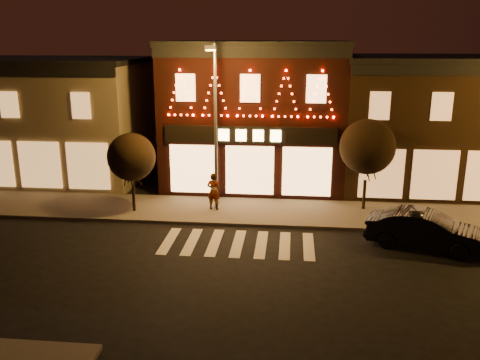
# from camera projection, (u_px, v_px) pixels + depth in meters

# --- Properties ---
(ground) EXTENTS (120.00, 120.00, 0.00)m
(ground) POSITION_uv_depth(u_px,v_px,m) (226.00, 288.00, 17.97)
(ground) COLOR black
(ground) RESTS_ON ground
(sidewalk_far) EXTENTS (44.00, 4.00, 0.15)m
(sidewalk_far) POSITION_uv_depth(u_px,v_px,m) (286.00, 213.00, 25.42)
(sidewalk_far) COLOR #47423D
(sidewalk_far) RESTS_ON ground
(building_left) EXTENTS (12.20, 8.28, 7.30)m
(building_left) POSITION_uv_depth(u_px,v_px,m) (47.00, 118.00, 31.66)
(building_left) COLOR #7E735A
(building_left) RESTS_ON ground
(building_pulp) EXTENTS (10.20, 8.34, 8.30)m
(building_pulp) POSITION_uv_depth(u_px,v_px,m) (256.00, 113.00, 30.24)
(building_pulp) COLOR black
(building_pulp) RESTS_ON ground
(building_right_a) EXTENTS (9.20, 8.28, 7.50)m
(building_right_a) POSITION_uv_depth(u_px,v_px,m) (420.00, 122.00, 29.43)
(building_right_a) COLOR #342212
(building_right_a) RESTS_ON ground
(streetlamp_mid) EXTENTS (0.52, 1.85, 8.07)m
(streetlamp_mid) POSITION_uv_depth(u_px,v_px,m) (215.00, 116.00, 24.39)
(streetlamp_mid) COLOR #59595E
(streetlamp_mid) RESTS_ON sidewalk_far
(tree_left) EXTENTS (2.34, 2.34, 3.92)m
(tree_left) POSITION_uv_depth(u_px,v_px,m) (131.00, 157.00, 24.75)
(tree_left) COLOR black
(tree_left) RESTS_ON sidewalk_far
(tree_right) EXTENTS (2.72, 2.72, 4.54)m
(tree_right) POSITION_uv_depth(u_px,v_px,m) (367.00, 147.00, 24.95)
(tree_right) COLOR black
(tree_right) RESTS_ON sidewalk_far
(dark_sedan) EXTENTS (5.08, 3.13, 1.58)m
(dark_sedan) POSITION_uv_depth(u_px,v_px,m) (426.00, 230.00, 21.15)
(dark_sedan) COLOR black
(dark_sedan) RESTS_ON ground
(pedestrian) EXTENTS (0.76, 0.58, 1.88)m
(pedestrian) POSITION_uv_depth(u_px,v_px,m) (214.00, 191.00, 25.43)
(pedestrian) COLOR gray
(pedestrian) RESTS_ON sidewalk_far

